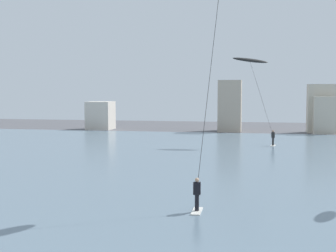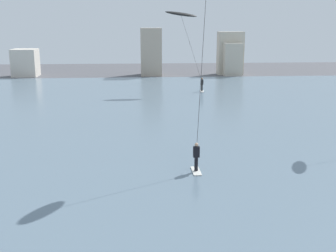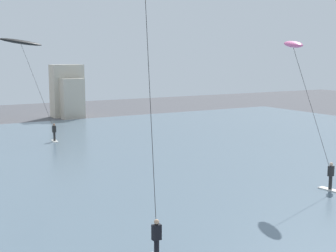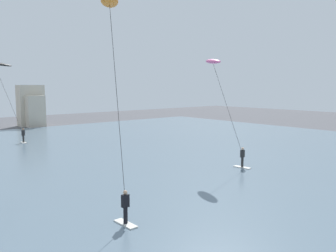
{
  "view_description": "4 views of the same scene",
  "coord_description": "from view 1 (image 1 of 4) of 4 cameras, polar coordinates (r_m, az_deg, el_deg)",
  "views": [
    {
      "loc": [
        2.89,
        -5.97,
        5.92
      ],
      "look_at": [
        -1.49,
        16.8,
        4.11
      ],
      "focal_mm": 49.36,
      "sensor_mm": 36.0,
      "label": 1
    },
    {
      "loc": [
        -2.94,
        -5.95,
        8.04
      ],
      "look_at": [
        -1.26,
        17.55,
        2.22
      ],
      "focal_mm": 44.71,
      "sensor_mm": 36.0,
      "label": 2
    },
    {
      "loc": [
        -8.26,
        0.29,
        7.85
      ],
      "look_at": [
        0.7,
        15.66,
        5.25
      ],
      "focal_mm": 51.56,
      "sensor_mm": 36.0,
      "label": 3
    },
    {
      "loc": [
        -8.62,
        2.41,
        6.56
      ],
      "look_at": [
        1.19,
        13.74,
        4.83
      ],
      "focal_mm": 37.22,
      "sensor_mm": 36.0,
      "label": 4
    }
  ],
  "objects": [
    {
      "name": "far_shore_buildings",
      "position": [
        66.2,
        8.51,
        1.93
      ],
      "size": [
        35.77,
        4.56,
        7.3
      ],
      "color": "beige",
      "rests_on": "ground"
    },
    {
      "name": "kitesurfer_black",
      "position": [
        49.71,
        10.3,
        7.31
      ],
      "size": [
        4.68,
        2.14,
        9.43
      ],
      "color": "silver",
      "rests_on": "water_bay"
    },
    {
      "name": "water_bay",
      "position": [
        37.46,
        6.36,
        -4.57
      ],
      "size": [
        84.0,
        52.0,
        0.1
      ],
      "primitive_type": "cube",
      "color": "slate",
      "rests_on": "ground"
    },
    {
      "name": "kitesurfer_orange",
      "position": [
        23.91,
        5.96,
        12.99
      ],
      "size": [
        2.21,
        4.37,
        10.88
      ],
      "color": "silver",
      "rests_on": "water_bay"
    }
  ]
}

